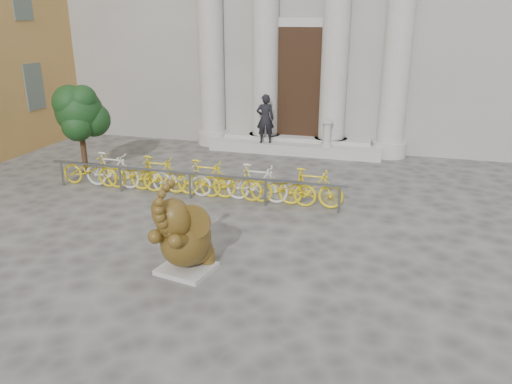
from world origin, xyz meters
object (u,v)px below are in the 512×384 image
(tree, at_px, (80,113))
(pedestrian, at_px, (265,119))
(elephant_statue, at_px, (184,238))
(bike_rack, at_px, (193,177))

(tree, bearing_deg, pedestrian, 40.58)
(elephant_statue, relative_size, bike_rack, 0.23)
(pedestrian, bearing_deg, bike_rack, 62.88)
(tree, bearing_deg, bike_rack, -12.79)
(bike_rack, bearing_deg, elephant_statue, -69.44)
(elephant_statue, bearing_deg, tree, 148.60)
(bike_rack, relative_size, pedestrian, 4.85)
(pedestrian, bearing_deg, elephant_statue, 76.42)
(bike_rack, xyz_separation_m, pedestrian, (0.71, 4.80, 0.70))
(elephant_statue, height_order, bike_rack, elephant_statue)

